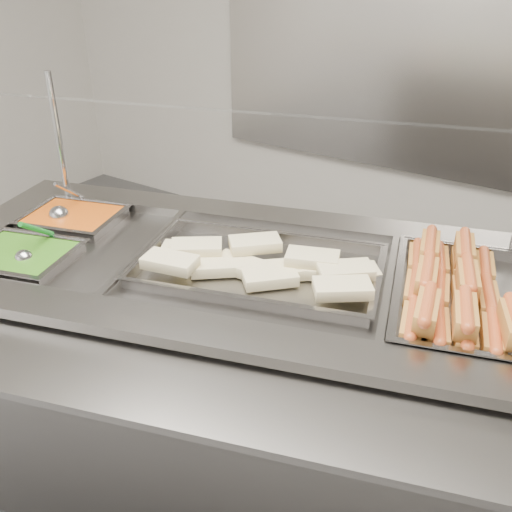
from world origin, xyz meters
The scene contains 12 objects.
back_panel centered at (0.00, 2.45, 1.20)m, with size 3.00×0.04×1.20m, color #9D9893.
steam_counter centered at (-0.04, 0.44, 0.47)m, with size 2.14×1.42×0.95m.
tray_rail centered at (0.12, -0.07, 0.89)m, with size 1.88×0.91×0.05m.
sneeze_guard centered at (-0.11, 0.66, 1.33)m, with size 1.75×0.81×0.46m.
pan_hotdogs centered at (0.59, 0.64, 0.90)m, with size 0.51×0.66×0.11m.
pan_wraps centered at (0.02, 0.46, 0.91)m, with size 0.81×0.61×0.07m.
pan_beans centered at (-0.73, 0.38, 0.90)m, with size 0.38×0.33×0.11m.
pan_peas centered at (-0.64, 0.09, 0.90)m, with size 0.38×0.33×0.11m.
hotdogs_in_buns centered at (0.56, 0.62, 0.95)m, with size 0.44×0.59×0.12m.
tortilla_wraps centered at (0.07, 0.46, 0.95)m, with size 0.72×0.44×0.07m.
ladle centered at (-0.76, 0.36, 0.95)m, with size 0.09×0.20×0.16m.
serving_spoon centered at (-0.61, 0.10, 0.95)m, with size 0.08×0.18×0.15m.
Camera 1 is at (0.85, -0.81, 1.78)m, focal length 40.00 mm.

